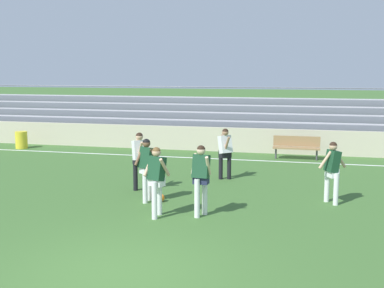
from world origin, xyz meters
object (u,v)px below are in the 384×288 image
at_px(player_dark_trailing_run, 157,176).
at_px(player_white_pressing_high, 140,156).
at_px(bench_far_right, 296,145).
at_px(player_dark_wide_left, 332,167).
at_px(player_white_wide_right, 225,149).
at_px(soccer_ball, 160,198).
at_px(bleacher_stand, 174,118).
at_px(player_dark_overlapping, 147,164).
at_px(player_dark_dropping_back, 201,174).
at_px(trash_bin, 21,140).

xyz_separation_m(player_dark_trailing_run, player_white_pressing_high, (-1.26, 2.37, 0.01)).
distance_m(bench_far_right, player_dark_trailing_run, 9.07).
xyz_separation_m(player_dark_wide_left, player_white_wide_right, (-3.20, 2.20, -0.00)).
bearing_deg(soccer_ball, bleacher_stand, 103.71).
xyz_separation_m(bench_far_right, player_dark_overlapping, (-3.66, -7.30, 0.46)).
distance_m(player_white_wide_right, soccer_ball, 3.44).
relative_size(bench_far_right, soccer_ball, 8.18).
xyz_separation_m(player_dark_dropping_back, player_white_wide_right, (-0.12, 4.10, -0.06)).
distance_m(player_dark_wide_left, player_white_wide_right, 3.88).
bearing_deg(player_dark_trailing_run, soccer_ball, 103.64).
xyz_separation_m(trash_bin, player_dark_dropping_back, (9.97, -8.11, 0.65)).
bearing_deg(soccer_ball, player_dark_dropping_back, -36.94).
distance_m(player_dark_overlapping, player_white_pressing_high, 1.27).
distance_m(player_dark_overlapping, player_dark_wide_left, 4.84).
height_order(player_dark_dropping_back, player_white_pressing_high, player_dark_dropping_back).
height_order(bleacher_stand, player_dark_wide_left, bleacher_stand).
xyz_separation_m(player_white_pressing_high, soccer_ball, (0.94, -1.06, -0.90)).
relative_size(bleacher_stand, player_dark_wide_left, 16.17).
height_order(trash_bin, player_dark_wide_left, player_dark_wide_left).
relative_size(bench_far_right, player_dark_trailing_run, 1.07).
distance_m(player_dark_trailing_run, player_white_pressing_high, 2.68).
bearing_deg(player_dark_overlapping, player_white_wide_right, 63.94).
bearing_deg(player_white_pressing_high, bleacher_stand, 100.10).
distance_m(player_dark_dropping_back, player_white_pressing_high, 3.05).
relative_size(bleacher_stand, player_dark_overlapping, 15.65).
bearing_deg(player_dark_wide_left, player_dark_overlapping, -168.50).
distance_m(trash_bin, player_white_wide_right, 10.65).
bearing_deg(player_white_pressing_high, trash_bin, 141.82).
bearing_deg(bleacher_stand, trash_bin, -143.43).
bearing_deg(player_white_pressing_high, bench_far_right, 55.45).
relative_size(bench_far_right, player_white_pressing_high, 1.06).
relative_size(trash_bin, player_white_wide_right, 0.46).
relative_size(player_dark_trailing_run, player_white_pressing_high, 0.99).
bearing_deg(player_dark_wide_left, player_dark_trailing_run, -151.55).
distance_m(bench_far_right, player_dark_overlapping, 8.18).
relative_size(bench_far_right, player_dark_dropping_back, 1.05).
bearing_deg(bench_far_right, player_dark_trailing_run, -109.31).
height_order(player_dark_overlapping, player_dark_trailing_run, player_dark_overlapping).
relative_size(bleacher_stand, trash_bin, 35.05).
bearing_deg(player_dark_dropping_back, player_white_wide_right, 91.68).
bearing_deg(player_dark_trailing_run, player_dark_wide_left, 28.45).
bearing_deg(player_dark_trailing_run, player_dark_overlapping, 118.20).
distance_m(bench_far_right, soccer_ball, 7.98).
height_order(bench_far_right, player_dark_trailing_run, player_dark_trailing_run).
height_order(trash_bin, player_dark_trailing_run, player_dark_trailing_run).
height_order(bleacher_stand, player_white_pressing_high, bleacher_stand).
bearing_deg(player_dark_wide_left, trash_bin, 154.53).
xyz_separation_m(trash_bin, player_white_pressing_high, (7.70, -6.06, 0.64)).
relative_size(trash_bin, player_dark_wide_left, 0.46).
height_order(bench_far_right, soccer_ball, bench_far_right).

